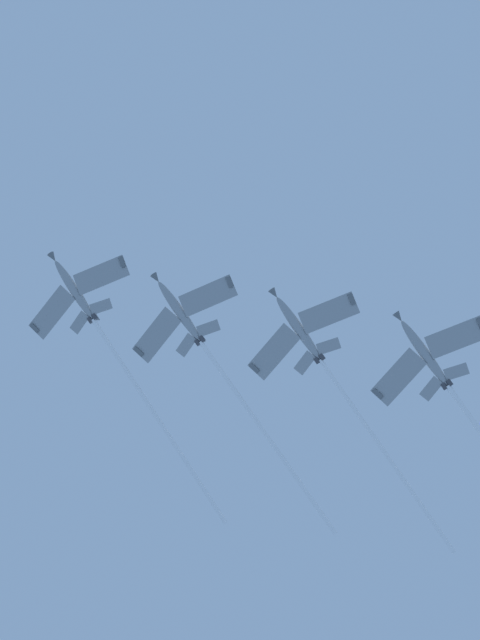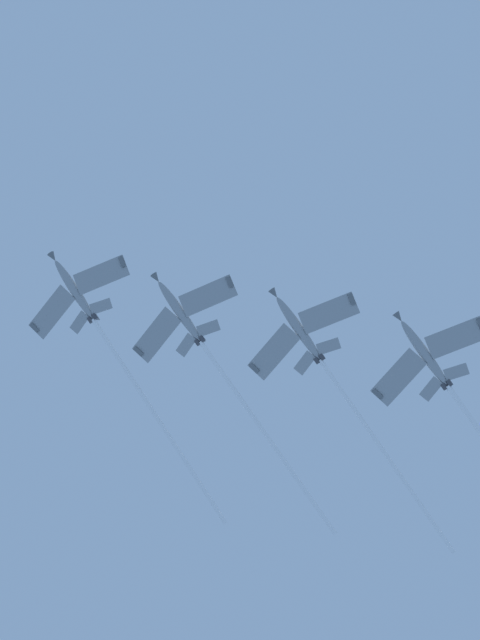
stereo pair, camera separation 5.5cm
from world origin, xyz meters
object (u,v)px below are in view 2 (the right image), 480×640
at_px(jet_lead, 101,331).
at_px(jet_fourth, 460,404).
at_px(jet_second, 206,349).
at_px(jet_third, 322,362).

distance_m(jet_lead, jet_fourth, 58.45).
height_order(jet_second, jet_fourth, jet_second).
bearing_deg(jet_fourth, jet_third, -109.55).
bearing_deg(jet_fourth, jet_lead, -115.14).
relative_size(jet_second, jet_fourth, 0.98).
xyz_separation_m(jet_lead, jet_third, (16.97, 31.36, -8.89)).
xyz_separation_m(jet_lead, jet_second, (8.05, 15.46, -5.02)).
relative_size(jet_third, jet_fourth, 0.95).
distance_m(jet_second, jet_fourth, 40.34).
distance_m(jet_third, jet_fourth, 21.86).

